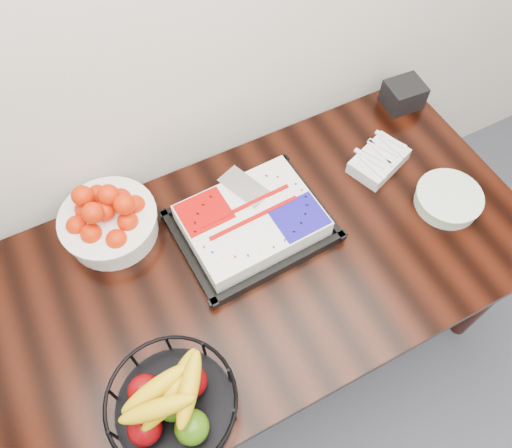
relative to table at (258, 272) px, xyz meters
name	(u,v)px	position (x,y,z in m)	size (l,w,h in m)	color
table	(258,272)	(0.00, 0.00, 0.00)	(1.80, 0.90, 0.75)	black
cake_tray	(252,222)	(0.03, 0.11, 0.13)	(0.49, 0.39, 0.10)	black
tangerine_bowl	(108,218)	(-0.37, 0.31, 0.17)	(0.31, 0.31, 0.20)	white
fruit_basket	(173,404)	(-0.40, -0.30, 0.16)	(0.34, 0.34, 0.18)	black
plate_stack	(448,199)	(0.66, -0.10, 0.11)	(0.22, 0.22, 0.05)	white
fork_bag	(379,160)	(0.55, 0.14, 0.11)	(0.23, 0.19, 0.06)	silver
napkin_box	(403,95)	(0.80, 0.35, 0.13)	(0.14, 0.12, 0.10)	black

